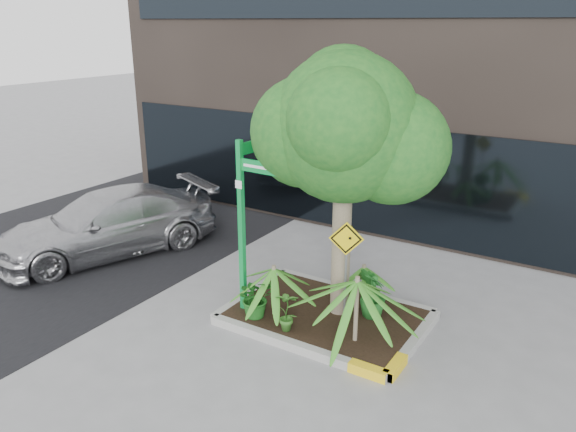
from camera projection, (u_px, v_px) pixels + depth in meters
The scene contains 14 objects.
ground at pixel (307, 325), 9.64m from camera, with size 80.00×80.00×0.00m, color gray.
asphalt_road at pixel (63, 248), 12.89m from camera, with size 7.00×80.00×0.01m, color black.
planter at pixel (327, 316), 9.71m from camera, with size 3.35×2.36×0.15m.
tree at pixel (345, 128), 8.76m from camera, with size 3.06×2.72×4.60m.
palm_front at pixel (357, 281), 8.56m from camera, with size 1.24×1.24×1.38m.
palm_left at pixel (274, 269), 9.41m from camera, with size 1.03×1.03×1.14m.
palm_back at pixel (364, 267), 9.99m from camera, with size 0.77×0.77×0.86m.
parked_car at pixel (108, 223), 12.43m from camera, with size 1.95×4.81×1.39m, color #ACACB1.
shrub_a at pixel (256, 297), 9.51m from camera, with size 0.64×0.64×0.71m, color #1A5C1A.
shrub_b at pixel (373, 295), 9.49m from camera, with size 0.45×0.45×0.80m, color #1D6120.
shrub_c at pixel (287, 310), 9.06m from camera, with size 0.38×0.38×0.73m, color #306820.
shrub_d at pixel (370, 288), 9.71m from camera, with size 0.45×0.45×0.82m, color #1A5A1B.
street_sign_post at pixel (246, 211), 9.34m from camera, with size 0.93×0.92×3.15m.
cattle_sign at pixel (346, 257), 8.94m from camera, with size 0.52×0.24×1.82m.
Camera 1 is at (4.22, -7.38, 4.93)m, focal length 35.00 mm.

